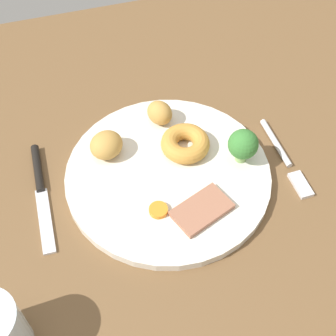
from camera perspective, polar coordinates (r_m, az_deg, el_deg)
The scene contains 10 objects.
dining_table at distance 74.57cm, azimuth 2.12°, elevation 0.28°, with size 120.00×84.00×3.60cm, color brown.
dinner_plate at distance 70.29cm, azimuth 0.00°, elevation -0.85°, with size 29.72×29.72×1.40cm, color silver.
meat_slice_main at distance 65.75cm, azimuth 4.00°, elevation -4.93°, with size 7.91×4.76×0.80cm, color #9E664C.
yorkshire_pudding at distance 71.63cm, azimuth 2.33°, elevation 2.97°, with size 7.28×7.28×2.52cm, color #C68938.
roast_potato_left at distance 71.11cm, azimuth -7.27°, elevation 2.71°, with size 4.60×4.99×3.68cm, color #BC8C42.
roast_potato_right at distance 74.91cm, azimuth -0.98°, elevation 6.52°, with size 4.23×3.51×3.69cm, color #BC8C42.
carrot_coin_front at distance 65.66cm, azimuth -1.13°, elevation -4.97°, with size 2.61×2.61×0.67cm, color orange.
broccoli_floret at distance 69.56cm, azimuth 8.83°, elevation 2.72°, with size 4.40×4.40×5.57cm.
fork at distance 74.61cm, azimuth 13.68°, elevation 1.00°, with size 2.10×15.28×0.90cm.
knife at distance 71.76cm, azimuth -14.80°, elevation -2.14°, with size 1.94×18.53×1.20cm.
Camera 1 is at (15.81, 43.04, 60.62)cm, focal length 51.76 mm.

